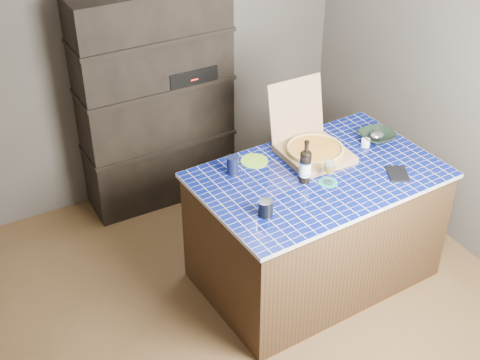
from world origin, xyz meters
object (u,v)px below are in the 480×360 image
pizza_box (313,147)px  bowl (377,136)px  mead_bottle (305,166)px  wine_glass (330,167)px  kitchen_island (315,226)px  dvd_case (398,174)px

pizza_box → bowl: (0.52, -0.05, -0.04)m
pizza_box → mead_bottle: 0.33m
mead_bottle → wine_glass: bearing=-36.9°
kitchen_island → mead_bottle: mead_bottle is taller
kitchen_island → pizza_box: size_ratio=3.20×
kitchen_island → mead_bottle: 0.58m
mead_bottle → dvd_case: 0.64m
wine_glass → bowl: 0.69m
mead_bottle → wine_glass: size_ratio=1.76×
wine_glass → bowl: wine_glass is taller
mead_bottle → bowl: 0.77m
bowl → kitchen_island: bearing=-165.0°
mead_bottle → dvd_case: bearing=-22.1°
dvd_case → pizza_box: bearing=154.2°
mead_bottle → dvd_case: (0.58, -0.24, -0.11)m
bowl → dvd_case: bearing=-111.0°
dvd_case → bowl: bearing=96.4°
kitchen_island → wine_glass: 0.58m
dvd_case → mead_bottle: bearing=-174.7°
kitchen_island → pizza_box: bearing=64.5°
wine_glass → mead_bottle: bearing=143.1°
kitchen_island → mead_bottle: bearing=-172.3°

